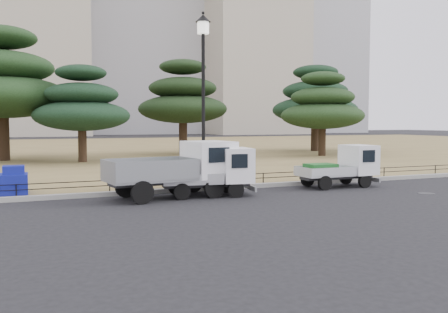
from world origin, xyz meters
name	(u,v)px	position (x,y,z in m)	size (l,w,h in m)	color
ground	(248,200)	(0.00, 0.00, 0.00)	(220.00, 220.00, 0.00)	black
lawn	(99,150)	(0.00, 30.60, 0.07)	(120.00, 56.00, 0.15)	olive
curb	(218,188)	(0.00, 2.60, 0.08)	(120.00, 0.25, 0.16)	gray
truck_large	(179,167)	(-1.90, 1.46, 1.05)	(4.48, 2.18, 1.88)	black
truck_kei_front	(214,172)	(-0.69, 1.26, 0.82)	(3.27, 1.72, 1.65)	black
truck_kei_rear	(342,166)	(4.87, 1.53, 0.82)	(3.12, 1.36, 1.63)	black
street_lamp	(203,71)	(-0.46, 2.90, 4.45)	(0.57, 0.57, 6.37)	black
pipe_fence	(216,178)	(0.00, 2.75, 0.44)	(38.00, 0.04, 0.40)	black
tarp_pile	(6,183)	(-7.32, 3.34, 0.53)	(1.47, 1.10, 0.96)	#131B95
manhole	(426,193)	(6.50, -1.20, 0.01)	(0.60, 0.60, 0.01)	#2D2D30
pine_west_near	(2,83)	(-7.59, 19.26, 4.92)	(8.27, 8.27, 8.27)	black
pine_center_left	(82,106)	(-3.22, 16.11, 3.49)	(5.69, 5.69, 5.79)	black
pine_center_right	(183,100)	(4.56, 20.48, 4.19)	(6.57, 6.57, 6.97)	black
pine_east_near	(323,107)	(13.17, 15.18, 3.58)	(5.88, 5.88, 5.94)	black
pine_east_far	(315,102)	(15.94, 20.35, 4.21)	(7.01, 7.01, 7.05)	black
tower_east	(250,20)	(40.00, 82.00, 24.00)	(20.00, 18.00, 48.00)	#AAA08C
radio_tower	(364,8)	(72.00, 85.00, 30.04)	(1.80, 1.80, 63.00)	#D83F33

